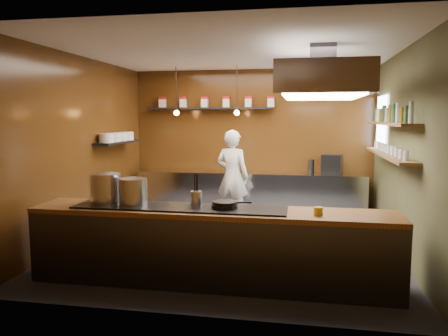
% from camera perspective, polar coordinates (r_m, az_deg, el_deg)
% --- Properties ---
extents(floor, '(5.00, 5.00, 0.00)m').
position_cam_1_polar(floor, '(7.01, 1.14, -10.07)').
color(floor, black).
rests_on(floor, ground).
extents(back_wall, '(5.00, 0.00, 5.00)m').
position_cam_1_polar(back_wall, '(9.20, 3.66, 3.43)').
color(back_wall, '#381C0A').
rests_on(back_wall, ground).
extents(left_wall, '(0.00, 5.00, 5.00)m').
position_cam_1_polar(left_wall, '(7.54, -17.95, 2.41)').
color(left_wall, '#381C0A').
rests_on(left_wall, ground).
extents(right_wall, '(0.00, 5.00, 5.00)m').
position_cam_1_polar(right_wall, '(6.80, 22.48, 1.79)').
color(right_wall, '#424326').
rests_on(right_wall, ground).
extents(ceiling, '(5.00, 5.00, 0.00)m').
position_cam_1_polar(ceiling, '(6.78, 1.21, 15.00)').
color(ceiling, silver).
rests_on(ceiling, back_wall).
extents(window_pane, '(0.00, 1.00, 1.00)m').
position_cam_1_polar(window_pane, '(8.44, 19.85, 5.47)').
color(window_pane, white).
rests_on(window_pane, right_wall).
extents(prep_counter, '(4.60, 0.65, 0.90)m').
position_cam_1_polar(prep_counter, '(9.00, 3.36, -3.38)').
color(prep_counter, silver).
rests_on(prep_counter, floor).
extents(pass_counter, '(4.40, 0.72, 0.94)m').
position_cam_1_polar(pass_counter, '(5.37, -1.66, -10.15)').
color(pass_counter, '#38383D').
rests_on(pass_counter, floor).
extents(tin_shelf, '(2.60, 0.26, 0.04)m').
position_cam_1_polar(tin_shelf, '(9.20, -2.04, 7.80)').
color(tin_shelf, black).
rests_on(tin_shelf, back_wall).
extents(plate_shelf, '(0.30, 1.40, 0.04)m').
position_cam_1_polar(plate_shelf, '(8.36, -13.75, 3.27)').
color(plate_shelf, black).
rests_on(plate_shelf, left_wall).
extents(bottle_shelf_upper, '(0.26, 2.80, 0.04)m').
position_cam_1_polar(bottle_shelf_upper, '(7.04, 20.84, 5.44)').
color(bottle_shelf_upper, brown).
rests_on(bottle_shelf_upper, right_wall).
extents(bottle_shelf_lower, '(0.26, 2.80, 0.04)m').
position_cam_1_polar(bottle_shelf_lower, '(7.06, 20.68, 1.63)').
color(bottle_shelf_lower, brown).
rests_on(bottle_shelf_lower, right_wall).
extents(extractor_hood, '(1.20, 2.00, 0.72)m').
position_cam_1_polar(extractor_hood, '(6.25, 12.67, 10.98)').
color(extractor_hood, '#38383D').
rests_on(extractor_hood, ceiling).
extents(pendant_left, '(0.10, 0.10, 0.95)m').
position_cam_1_polar(pendant_left, '(8.68, -6.23, 7.51)').
color(pendant_left, black).
rests_on(pendant_left, ceiling).
extents(pendant_right, '(0.10, 0.10, 0.95)m').
position_cam_1_polar(pendant_right, '(8.42, 1.69, 7.58)').
color(pendant_right, black).
rests_on(pendant_right, ceiling).
extents(storage_tins, '(2.43, 0.13, 0.22)m').
position_cam_1_polar(storage_tins, '(9.17, -1.12, 8.63)').
color(storage_tins, beige).
rests_on(storage_tins, tin_shelf).
extents(plate_stacks, '(0.26, 1.16, 0.16)m').
position_cam_1_polar(plate_stacks, '(8.36, -13.77, 3.96)').
color(plate_stacks, silver).
rests_on(plate_stacks, plate_shelf).
extents(bottles, '(0.06, 2.66, 0.24)m').
position_cam_1_polar(bottles, '(7.04, 20.89, 6.58)').
color(bottles, silver).
rests_on(bottles, bottle_shelf_upper).
extents(wine_glasses, '(0.07, 2.37, 0.13)m').
position_cam_1_polar(wine_glasses, '(7.06, 20.71, 2.31)').
color(wine_glasses, silver).
rests_on(wine_glasses, bottle_shelf_lower).
extents(stockpot_large, '(0.48, 0.48, 0.37)m').
position_cam_1_polar(stockpot_large, '(5.73, -15.24, -2.53)').
color(stockpot_large, '#BBBDC2').
rests_on(stockpot_large, pass_counter).
extents(stockpot_small, '(0.40, 0.40, 0.32)m').
position_cam_1_polar(stockpot_small, '(5.53, -11.77, -3.00)').
color(stockpot_small, '#B5B7BC').
rests_on(stockpot_small, pass_counter).
extents(utensil_crock, '(0.15, 0.15, 0.18)m').
position_cam_1_polar(utensil_crock, '(5.33, -3.66, -4.01)').
color(utensil_crock, silver).
rests_on(utensil_crock, pass_counter).
extents(frying_pan, '(0.48, 0.32, 0.08)m').
position_cam_1_polar(frying_pan, '(5.23, 0.11, -4.80)').
color(frying_pan, black).
rests_on(frying_pan, pass_counter).
extents(butter_jar, '(0.13, 0.13, 0.09)m').
position_cam_1_polar(butter_jar, '(5.04, 12.22, -5.53)').
color(butter_jar, gold).
rests_on(butter_jar, pass_counter).
extents(espresso_machine, '(0.44, 0.42, 0.38)m').
position_cam_1_polar(espresso_machine, '(8.91, 13.90, 0.49)').
color(espresso_machine, black).
rests_on(espresso_machine, prep_counter).
extents(chef, '(0.74, 0.59, 1.78)m').
position_cam_1_polar(chef, '(8.30, 1.09, -1.14)').
color(chef, white).
rests_on(chef, floor).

